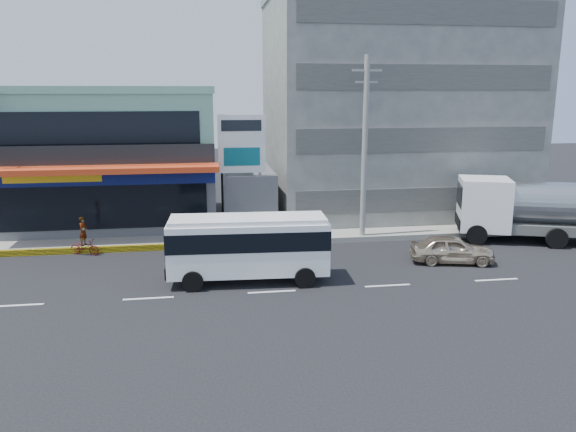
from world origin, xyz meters
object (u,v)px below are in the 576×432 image
object	(u,v)px
satellite_dish	(248,170)
utility_pole_near	(365,148)
motorcycle_rider	(84,242)
shop_building	(115,160)
concrete_building	(391,108)
sedan	(452,249)
minibus	(248,243)
tanker_truck	(535,209)
billboard	(242,150)

from	to	relation	value
satellite_dish	utility_pole_near	bearing A→B (deg)	-30.96
satellite_dish	utility_pole_near	distance (m)	7.17
motorcycle_rider	shop_building	bearing A→B (deg)	84.14
concrete_building	satellite_dish	bearing A→B (deg)	-158.20
utility_pole_near	satellite_dish	bearing A→B (deg)	149.04
shop_building	concrete_building	world-z (taller)	concrete_building
shop_building	sedan	distance (m)	20.75
minibus	shop_building	bearing A→B (deg)	119.94
shop_building	minibus	xyz separation A→B (m)	(7.17, -12.45, -2.28)
satellite_dish	minibus	xyz separation A→B (m)	(-0.83, -9.50, -1.85)
tanker_truck	motorcycle_rider	size ratio (longest dim) A/B	4.61
billboard	motorcycle_rider	xyz separation A→B (m)	(-8.23, -2.40, -4.28)
motorcycle_rider	sedan	bearing A→B (deg)	-12.86
tanker_truck	motorcycle_rider	distance (m)	24.03
utility_pole_near	concrete_building	bearing A→B (deg)	62.24
billboard	motorcycle_rider	distance (m)	9.58
sedan	concrete_building	bearing A→B (deg)	9.01
shop_building	minibus	world-z (taller)	shop_building
utility_pole_near	minibus	xyz separation A→B (m)	(-6.83, -5.90, -3.43)
utility_pole_near	minibus	size ratio (longest dim) A/B	1.43
shop_building	motorcycle_rider	world-z (taller)	shop_building
satellite_dish	motorcycle_rider	world-z (taller)	satellite_dish
satellite_dish	tanker_truck	size ratio (longest dim) A/B	0.17
concrete_building	sedan	xyz separation A→B (m)	(-0.87, -12.28, -6.32)
shop_building	sedan	bearing A→B (deg)	-33.23
utility_pole_near	motorcycle_rider	bearing A→B (deg)	-177.67
shop_building	motorcycle_rider	bearing A→B (deg)	-95.86
satellite_dish	tanker_truck	world-z (taller)	satellite_dish
motorcycle_rider	billboard	bearing A→B (deg)	16.25
shop_building	tanker_truck	size ratio (longest dim) A/B	1.36
shop_building	motorcycle_rider	size ratio (longest dim) A/B	6.29
shop_building	satellite_dish	size ratio (longest dim) A/B	8.27
satellite_dish	utility_pole_near	world-z (taller)	utility_pole_near
concrete_building	motorcycle_rider	bearing A→B (deg)	-156.36
sedan	billboard	bearing A→B (deg)	69.13
satellite_dish	utility_pole_near	size ratio (longest dim) A/B	0.15
utility_pole_near	tanker_truck	size ratio (longest dim) A/B	1.10
satellite_dish	minibus	distance (m)	9.71
billboard	utility_pole_near	distance (m)	6.75
satellite_dish	sedan	bearing A→B (deg)	-42.20
tanker_truck	concrete_building	bearing A→B (deg)	119.52
tanker_truck	motorcycle_rider	xyz separation A→B (m)	(-23.97, 1.06, -1.20)
utility_pole_near	sedan	xyz separation A→B (m)	(3.13, -4.68, -4.47)
billboard	sedan	bearing A→B (deg)	-33.93
utility_pole_near	motorcycle_rider	size ratio (longest dim) A/B	5.08
tanker_truck	sedan	bearing A→B (deg)	-153.69
satellite_dish	billboard	size ratio (longest dim) A/B	0.22
concrete_building	minibus	xyz separation A→B (m)	(-10.83, -13.50, -5.28)
satellite_dish	utility_pole_near	xyz separation A→B (m)	(6.00, -3.60, 1.57)
sedan	motorcycle_rider	size ratio (longest dim) A/B	2.01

